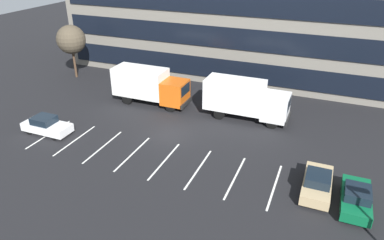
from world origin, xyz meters
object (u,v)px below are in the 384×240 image
Objects in this scene: sedan_tan at (317,183)px; sedan_white at (46,126)px; sedan_forest at (356,198)px; bare_tree at (71,40)px; box_truck_white at (245,98)px; box_truck_orange at (149,85)px.

sedan_white is (-22.51, -0.29, 0.00)m from sedan_tan.
sedan_tan is 1.03× the size of sedan_forest.
sedan_white is at bearing -61.33° from bare_tree.
box_truck_white is 1.90× the size of sedan_forest.
bare_tree is (-6.95, 12.71, 3.91)m from sedan_white.
sedan_white reaches higher than sedan_forest.
bare_tree is at bearing 157.73° from sedan_forest.
box_truck_orange is at bearing -16.50° from bare_tree.
box_truck_orange is at bearing 154.35° from sedan_forest.
box_truck_orange is 19.39m from sedan_tan.
box_truck_orange reaches higher than sedan_forest.
box_truck_white is at bearing 31.74° from sedan_white.
sedan_tan is at bearing 0.74° from sedan_white.
sedan_tan is 1.00× the size of sedan_white.
bare_tree reaches higher than box_truck_white.
sedan_forest is at bearing -44.84° from box_truck_white.
box_truck_white is at bearing 135.16° from sedan_forest.
box_truck_white is 1.84× the size of sedan_white.
box_truck_white is 1.25× the size of bare_tree.
sedan_white is (-5.28, -9.09, -1.32)m from box_truck_orange.
sedan_tan is (7.37, -9.08, -1.34)m from box_truck_white.
box_truck_orange reaches higher than sedan_white.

